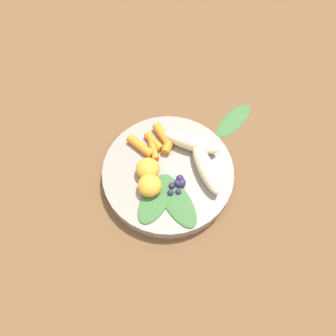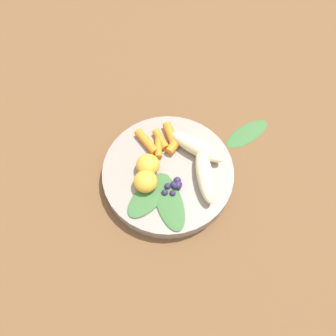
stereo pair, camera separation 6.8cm
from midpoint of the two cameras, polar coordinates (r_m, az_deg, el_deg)
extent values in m
plane|color=brown|center=(0.72, -2.71, -1.71)|extent=(2.40, 2.40, 0.00)
cylinder|color=gray|center=(0.71, -2.76, -1.19)|extent=(0.26, 0.26, 0.03)
ellipsoid|color=beige|center=(0.70, 0.92, 3.89)|extent=(0.11, 0.03, 0.03)
ellipsoid|color=beige|center=(0.68, 3.26, -0.33)|extent=(0.10, 0.11, 0.03)
ellipsoid|color=#F4A833|center=(0.66, -5.90, -3.10)|extent=(0.05, 0.05, 0.03)
ellipsoid|color=#F4A833|center=(0.68, -6.12, -0.39)|extent=(0.05, 0.05, 0.03)
cylinder|color=orange|center=(0.71, -2.56, 3.79)|extent=(0.02, 0.05, 0.02)
cylinder|color=orange|center=(0.72, -3.60, 5.13)|extent=(0.05, 0.05, 0.02)
cylinder|color=orange|center=(0.72, -5.04, 4.03)|extent=(0.05, 0.04, 0.02)
cylinder|color=orange|center=(0.71, -5.16, 2.99)|extent=(0.04, 0.05, 0.01)
cylinder|color=orange|center=(0.71, -7.20, 3.24)|extent=(0.06, 0.04, 0.02)
sphere|color=#2D234C|center=(0.68, -0.95, -2.00)|extent=(0.01, 0.01, 0.01)
sphere|color=#2D234C|center=(0.67, -2.52, -4.28)|extent=(0.01, 0.01, 0.01)
sphere|color=#2D234C|center=(0.67, -1.41, -2.74)|extent=(0.01, 0.01, 0.01)
sphere|color=#2D234C|center=(0.67, -1.25, -4.14)|extent=(0.01, 0.01, 0.01)
sphere|color=#2D234C|center=(0.67, -1.06, -2.91)|extent=(0.01, 0.01, 0.01)
sphere|color=#2D234C|center=(0.67, -2.28, -3.17)|extent=(0.01, 0.01, 0.01)
sphere|color=#2D234C|center=(0.67, -0.64, -2.56)|extent=(0.01, 0.01, 0.01)
sphere|color=#2D234C|center=(0.67, -0.66, -2.78)|extent=(0.01, 0.01, 0.01)
ellipsoid|color=#3D7038|center=(0.67, -4.59, -5.28)|extent=(0.06, 0.11, 0.01)
ellipsoid|color=#3D7038|center=(0.66, -1.59, -5.50)|extent=(0.12, 0.12, 0.01)
ellipsoid|color=#3D7038|center=(0.79, 8.10, 7.43)|extent=(0.08, 0.12, 0.01)
camera|label=1|loc=(0.03, -92.88, -5.54)|focal=37.93mm
camera|label=2|loc=(0.03, 87.12, 5.54)|focal=37.93mm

